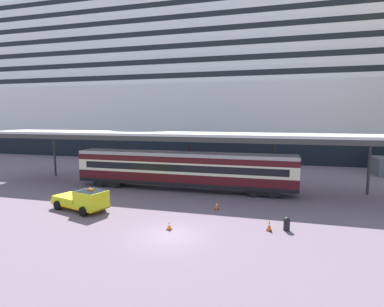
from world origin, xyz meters
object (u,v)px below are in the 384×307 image
Objects in this scene: traffic_cone_far at (169,226)px; traffic_cone_mid at (217,205)px; traffic_cone_near at (269,225)px; quay_bollard at (287,223)px; service_truck at (84,200)px; train_carriage at (183,169)px; cruise_ship at (159,88)px.

traffic_cone_mid is at bearing 67.03° from traffic_cone_far.
traffic_cone_mid is 6.05m from traffic_cone_far.
quay_bollard is (1.18, 0.36, 0.14)m from traffic_cone_near.
quay_bollard is at bearing -0.68° from service_truck.
train_carriage is 12.07m from traffic_cone_far.
cruise_ship reaches higher than quay_bollard.
traffic_cone_far is 8.25m from quay_bollard.
traffic_cone_mid is (4.88, -6.06, -1.93)m from train_carriage.
train_carriage is at bearing -64.84° from cruise_ship.
train_carriage is at bearing 102.26° from traffic_cone_far.
cruise_ship reaches higher than traffic_cone_far.
quay_bollard is (8.00, 2.00, 0.22)m from traffic_cone_far.
traffic_cone_far is (8.38, -2.20, -0.70)m from service_truck.
train_carriage is at bearing 128.87° from traffic_cone_mid.
train_carriage is 11.18m from service_truck.
traffic_cone_near is at bearing -41.32° from traffic_cone_mid.
train_carriage is 30.71× the size of traffic_cone_mid.
service_truck is (10.02, -43.24, -13.30)m from cruise_ship.
cruise_ship is 47.06m from traffic_cone_mid.
quay_bollard is at bearing -42.43° from train_carriage.
cruise_ship is 50.99m from traffic_cone_far.
traffic_cone_near is 1.28× the size of traffic_cone_far.
service_truck reaches higher than quay_bollard.
traffic_cone_near is at bearing -46.88° from train_carriage.
service_truck reaches higher than traffic_cone_mid.
cruise_ship is at bearing 115.16° from train_carriage.
traffic_cone_mid is at bearing 17.41° from service_truck.
traffic_cone_far is at bearing -166.46° from traffic_cone_near.
service_truck is 7.31× the size of traffic_cone_near.
cruise_ship is at bearing 119.94° from traffic_cone_near.
service_truck is (-5.86, -9.43, -1.32)m from train_carriage.
traffic_cone_far is (-2.36, -5.57, -0.09)m from traffic_cone_mid.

